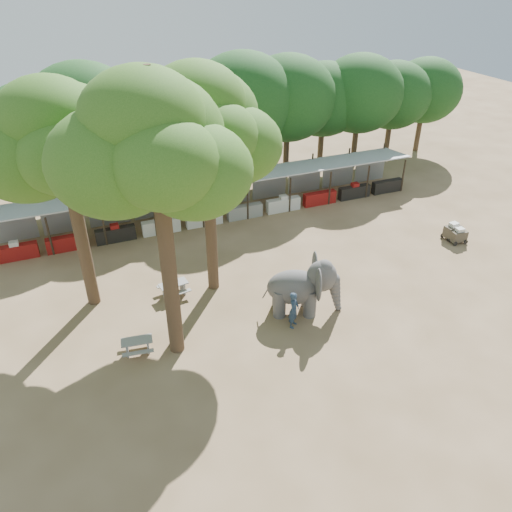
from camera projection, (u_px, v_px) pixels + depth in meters
name	position (u px, v px, depth m)	size (l,w,h in m)	color
ground	(318.00, 343.00, 22.55)	(100.00, 100.00, 0.00)	brown
vendor_stalls	(220.00, 199.00, 32.90)	(28.00, 2.99, 2.80)	#989AA0
yard_tree_left	(58.00, 143.00, 21.05)	(7.10, 6.90, 11.02)	#332316
yard_tree_center	(151.00, 148.00, 17.53)	(7.10, 6.90, 12.04)	#332316
yard_tree_back	(201.00, 126.00, 22.01)	(7.10, 6.90, 11.36)	#332316
backdrop_trees	(194.00, 114.00, 34.73)	(46.46, 5.95, 8.33)	#332316
elephant	(304.00, 286.00, 23.85)	(3.85, 2.95, 2.86)	#434141
handler	(294.00, 310.00, 23.09)	(0.67, 0.45, 1.86)	#26384C
picnic_table_near	(137.00, 344.00, 21.79)	(1.48, 1.37, 0.67)	gray
picnic_table_far	(174.00, 287.00, 25.46)	(1.60, 1.48, 0.72)	gray
cart_front	(452.00, 231.00, 30.53)	(1.16, 0.81, 1.07)	#382F25
cart_back	(459.00, 236.00, 30.09)	(1.07, 0.74, 0.99)	#382F25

